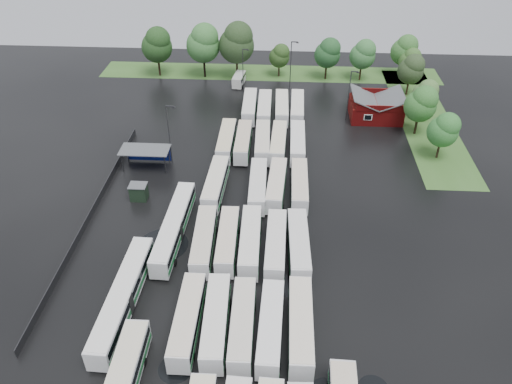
{
  "coord_description": "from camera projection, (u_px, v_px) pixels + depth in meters",
  "views": [
    {
      "loc": [
        5.69,
        -48.86,
        45.99
      ],
      "look_at": [
        2.0,
        12.0,
        2.5
      ],
      "focal_mm": 35.0,
      "sensor_mm": 36.0,
      "label": 1
    }
  ],
  "objects": [
    {
      "name": "ground",
      "position": [
        236.0,
        259.0,
        66.69
      ],
      "size": [
        160.0,
        160.0,
        0.0
      ],
      "primitive_type": "plane",
      "color": "black",
      "rests_on": "ground"
    },
    {
      "name": "bus_r4c2",
      "position": [
        263.0,
        142.0,
        88.43
      ],
      "size": [
        2.91,
        12.09,
        3.34
      ],
      "rotation": [
        0.0,
        0.0,
        0.03
      ],
      "color": "silver",
      "rests_on": "ground"
    },
    {
      "name": "grass_strip_north",
      "position": [
        269.0,
        73.0,
        119.25
      ],
      "size": [
        80.0,
        10.0,
        0.01
      ],
      "primitive_type": "cube",
      "color": "#396325",
      "rests_on": "ground"
    },
    {
      "name": "west_fence",
      "position": [
        92.0,
        212.0,
        73.94
      ],
      "size": [
        0.1,
        50.0,
        1.2
      ],
      "primitive_type": "cube",
      "color": "#2D2D30",
      "rests_on": "ground"
    },
    {
      "name": "tree_north_3",
      "position": [
        280.0,
        55.0,
        114.59
      ],
      "size": [
        4.73,
        4.73,
        7.83
      ],
      "color": "#342418",
      "rests_on": "ground"
    },
    {
      "name": "wash_shed",
      "position": [
        146.0,
        151.0,
        83.7
      ],
      "size": [
        8.2,
        4.2,
        3.58
      ],
      "color": "#2D2D30",
      "rests_on": "ground"
    },
    {
      "name": "tree_north_4",
      "position": [
        328.0,
        53.0,
        112.57
      ],
      "size": [
        5.89,
        5.89,
        9.76
      ],
      "color": "black",
      "rests_on": "ground"
    },
    {
      "name": "bus_r1c0",
      "position": [
        188.0,
        320.0,
        55.86
      ],
      "size": [
        2.62,
        12.12,
        3.37
      ],
      "rotation": [
        0.0,
        0.0,
        0.0
      ],
      "color": "silver",
      "rests_on": "ground"
    },
    {
      "name": "bus_r4c1",
      "position": [
        243.0,
        142.0,
        88.62
      ],
      "size": [
        2.53,
        11.78,
        3.28
      ],
      "rotation": [
        0.0,
        0.0,
        0.0
      ],
      "color": "silver",
      "rests_on": "ground"
    },
    {
      "name": "grass_strip_east",
      "position": [
        425.0,
        119.0,
        99.8
      ],
      "size": [
        10.0,
        50.0,
        0.01
      ],
      "primitive_type": "cube",
      "color": "#396325",
      "rests_on": "ground"
    },
    {
      "name": "bus_r2c3",
      "position": [
        276.0,
        245.0,
        66.08
      ],
      "size": [
        2.71,
        12.18,
        3.38
      ],
      "rotation": [
        0.0,
        0.0,
        -0.01
      ],
      "color": "silver",
      "rests_on": "ground"
    },
    {
      "name": "artic_bus_west_b",
      "position": [
        174.0,
        227.0,
        69.29
      ],
      "size": [
        3.12,
        17.96,
        3.32
      ],
      "rotation": [
        0.0,
        0.0,
        -0.03
      ],
      "color": "silver",
      "rests_on": "ground"
    },
    {
      "name": "bus_r1c1",
      "position": [
        216.0,
        321.0,
        55.72
      ],
      "size": [
        3.08,
        12.28,
        3.39
      ],
      "rotation": [
        0.0,
        0.0,
        0.04
      ],
      "color": "silver",
      "rests_on": "ground"
    },
    {
      "name": "bus_r3c0",
      "position": [
        216.0,
        184.0,
        77.75
      ],
      "size": [
        3.05,
        12.44,
        3.44
      ],
      "rotation": [
        0.0,
        0.0,
        -0.04
      ],
      "color": "silver",
      "rests_on": "ground"
    },
    {
      "name": "bus_r5c3",
      "position": [
        282.0,
        108.0,
        99.65
      ],
      "size": [
        2.78,
        12.06,
        3.34
      ],
      "rotation": [
        0.0,
        0.0,
        0.02
      ],
      "color": "silver",
      "rests_on": "ground"
    },
    {
      "name": "bus_r3c3",
      "position": [
        276.0,
        185.0,
        77.61
      ],
      "size": [
        3.14,
        12.06,
        3.33
      ],
      "rotation": [
        0.0,
        0.0,
        -0.05
      ],
      "color": "silver",
      "rests_on": "ground"
    },
    {
      "name": "bus_r5c1",
      "position": [
        250.0,
        107.0,
        100.04
      ],
      "size": [
        2.82,
        12.17,
        3.37
      ],
      "rotation": [
        0.0,
        0.0,
        0.02
      ],
      "color": "silver",
      "rests_on": "ground"
    },
    {
      "name": "bus_r3c4",
      "position": [
        299.0,
        185.0,
        77.51
      ],
      "size": [
        2.56,
        11.9,
        3.31
      ],
      "rotation": [
        0.0,
        0.0,
        0.0
      ],
      "color": "silver",
      "rests_on": "ground"
    },
    {
      "name": "tree_east_3",
      "position": [
        412.0,
        69.0,
        105.66
      ],
      "size": [
        5.54,
        5.54,
        9.18
      ],
      "color": "#372114",
      "rests_on": "ground"
    },
    {
      "name": "bus_r1c3",
      "position": [
        271.0,
        327.0,
        55.09
      ],
      "size": [
        2.83,
        11.96,
        3.31
      ],
      "rotation": [
        0.0,
        0.0,
        -0.03
      ],
      "color": "silver",
      "rests_on": "ground"
    },
    {
      "name": "artic_bus_west_c",
      "position": [
        123.0,
        297.0,
        58.6
      ],
      "size": [
        3.14,
        18.41,
        3.4
      ],
      "rotation": [
        0.0,
        0.0,
        -0.03
      ],
      "color": "silver",
      "rests_on": "ground"
    },
    {
      "name": "lamp_post_back_w",
      "position": [
        243.0,
        66.0,
        108.14
      ],
      "size": [
        1.43,
        0.28,
        9.3
      ],
      "color": "#2D2D30",
      "rests_on": "ground"
    },
    {
      "name": "bus_r4c0",
      "position": [
        226.0,
        141.0,
        88.79
      ],
      "size": [
        2.62,
        12.09,
        3.36
      ],
      "rotation": [
        0.0,
        0.0,
        0.0
      ],
      "color": "silver",
      "rests_on": "ground"
    },
    {
      "name": "tree_north_2",
      "position": [
        237.0,
        42.0,
        111.58
      ],
      "size": [
        8.01,
        8.01,
        13.27
      ],
      "color": "#322317",
      "rests_on": "ground"
    },
    {
      "name": "tree_east_4",
      "position": [
        410.0,
        60.0,
        112.21
      ],
      "size": [
        4.82,
        4.79,
        7.93
      ],
      "color": "black",
      "rests_on": "ground"
    },
    {
      "name": "bus_r5c4",
      "position": [
        297.0,
        108.0,
        99.61
      ],
      "size": [
        2.77,
        12.07,
        3.35
      ],
      "rotation": [
        0.0,
        0.0,
        -0.02
      ],
      "color": "silver",
      "rests_on": "ground"
    },
    {
      "name": "puddle_2",
      "position": [
        163.0,
        245.0,
        68.91
      ],
      "size": [
        7.1,
        7.1,
        0.01
      ],
      "primitive_type": "cylinder",
      "color": "black",
      "rests_on": "ground"
    },
    {
      "name": "bus_r1c2",
      "position": [
        242.0,
        324.0,
        55.42
      ],
      "size": [
        2.74,
        11.94,
        3.31
      ],
      "rotation": [
        0.0,
        0.0,
        0.02
      ],
      "color": "silver",
      "rests_on": "ground"
    },
    {
      "name": "tree_north_1",
      "position": [
        204.0,
        43.0,
        112.49
      ],
      "size": [
        7.65,
        7.65,
        12.66
      ],
      "color": "black",
      "rests_on": "ground"
    },
    {
      "name": "bus_r2c2",
      "position": [
        250.0,
        241.0,
        66.7
      ],
      "size": [
        2.86,
        12.38,
        3.43
      ],
      "rotation": [
        0.0,
        0.0,
        0.02
      ],
      "color": "silver",
      "rests_on": "ground"
    },
    {
      "name": "tree_east_2",
      "position": [
        426.0,
        94.0,
        97.04
      ],
      "size": [
        4.94,
        4.94,
        8.19
      ],
      "color": "black",
      "rests_on": "ground"
    },
    {
      "name": "bus_r1c4",
      "position": [
        301.0,
        325.0,
        55.19
      ],
      "size": [
        2.67,
        12.39,
        3.45
      ],
      "rotation": [
        0.0,
        0.0,
        0.0
      ],
      "color": "silver",
      "rests_on": "ground"
    },
    {
      "name": "bus_r2c4",
      "position": [
        299.0,
        245.0,
        66.07
      ],
      "size": [
        3.1,
        12.41,
        3.43
      ],
      "rotation": [
        0.0,
        0.0,
        0.04
      ],
      "color": "silver",
      "rests_on": "ground"
    },
    {
      "name": "lamp_post_nw",
      "position": [
        169.0,
        130.0,
        83.0
      ],
      "size": [
        1.64,
        0.32,
        10.66
      ],
      "color": "#2D2D30",
      "rests_on": "ground"
    },
    {
      "name": "bus_r4c4",
      "position": [
        297.0,
        143.0,
        88.2
      ],
      "size": [
        2.64,
        12.11,
        3.37
      ],
      "rotation": [
        0.0,
        0.0,
        -0.0
      ],
      "color": "silver",
      "rests_on": "ground"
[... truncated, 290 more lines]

